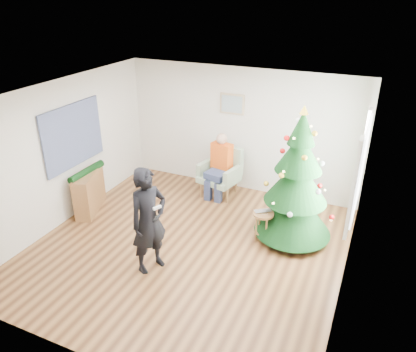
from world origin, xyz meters
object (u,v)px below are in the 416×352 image
at_px(standing_man, 149,221).
at_px(console, 89,191).
at_px(armchair, 221,177).
at_px(stool, 263,226).
at_px(christmas_tree, 297,182).

distance_m(standing_man, console, 2.35).
height_order(standing_man, console, standing_man).
xyz_separation_m(armchair, console, (-2.08, -1.67, 0.03)).
relative_size(stool, console, 0.54).
xyz_separation_m(christmas_tree, armchair, (-1.77, 1.02, -0.70)).
height_order(christmas_tree, stool, christmas_tree).
height_order(stool, armchair, armchair).
distance_m(stool, standing_man, 2.06).
height_order(christmas_tree, console, christmas_tree).
bearing_deg(console, standing_man, -48.46).
bearing_deg(stool, console, -173.90).
distance_m(christmas_tree, standing_man, 2.51).
bearing_deg(console, christmas_tree, -11.19).
xyz_separation_m(christmas_tree, stool, (-0.45, -0.29, -0.80)).
xyz_separation_m(stool, console, (-3.40, -0.36, 0.12)).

